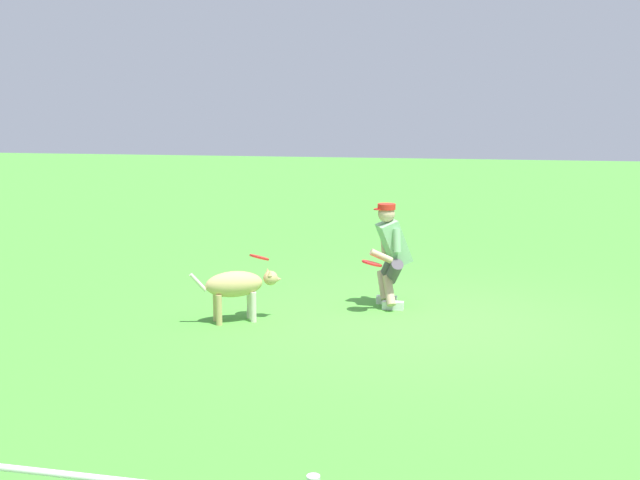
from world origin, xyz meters
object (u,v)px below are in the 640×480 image
(person, at_px, (391,252))
(frisbee_held, at_px, (372,263))
(frisbee_flying, at_px, (259,257))
(dog, at_px, (238,286))

(person, distance_m, frisbee_held, 0.40)
(frisbee_flying, height_order, frisbee_held, frisbee_flying)
(dog, relative_size, frisbee_held, 3.85)
(person, relative_size, frisbee_flying, 5.53)
(person, distance_m, frisbee_flying, 1.67)
(dog, xyz_separation_m, frisbee_flying, (-0.21, -0.18, 0.31))
(frisbee_flying, bearing_deg, dog, 41.07)
(dog, height_order, frisbee_held, frisbee_held)
(dog, distance_m, frisbee_held, 1.62)
(dog, xyz_separation_m, frisbee_held, (-1.45, -0.70, 0.19))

